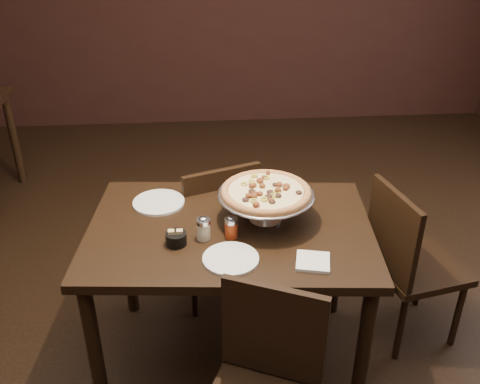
{
  "coord_description": "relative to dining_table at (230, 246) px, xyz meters",
  "views": [
    {
      "loc": [
        -0.09,
        -1.94,
        2.13
      ],
      "look_at": [
        0.08,
        0.16,
        0.96
      ],
      "focal_mm": 40.0,
      "sensor_mm": 36.0,
      "label": 1
    }
  ],
  "objects": [
    {
      "name": "dining_table",
      "position": [
        0.0,
        0.0,
        0.0
      ],
      "size": [
        1.37,
        0.97,
        0.81
      ],
      "rotation": [
        0.0,
        0.0,
        -0.09
      ],
      "color": "black",
      "rests_on": "ground"
    },
    {
      "name": "serving_spatula",
      "position": [
        0.11,
        -0.05,
        0.25
      ],
      "size": [
        0.16,
        0.16,
        0.02
      ],
      "rotation": [
        0.0,
        0.0,
        -0.61
      ],
      "color": "silver",
      "rests_on": "pizza_stand"
    },
    {
      "name": "parmesan_shaker",
      "position": [
        -0.12,
        -0.09,
        0.16
      ],
      "size": [
        0.06,
        0.06,
        0.11
      ],
      "color": "beige",
      "rests_on": "dining_table"
    },
    {
      "name": "plate_left",
      "position": [
        -0.34,
        0.24,
        0.11
      ],
      "size": [
        0.25,
        0.25,
        0.01
      ],
      "primitive_type": "cylinder",
      "color": "white",
      "rests_on": "dining_table"
    },
    {
      "name": "room",
      "position": [
        0.04,
        -0.08,
        0.7
      ],
      "size": [
        6.04,
        7.04,
        2.84
      ],
      "color": "black",
      "rests_on": "ground"
    },
    {
      "name": "chair_side",
      "position": [
        0.92,
        0.11,
        -0.21
      ],
      "size": [
        0.5,
        0.5,
        0.9
      ],
      "rotation": [
        0.0,
        0.0,
        1.78
      ],
      "color": "black",
      "rests_on": "ground"
    },
    {
      "name": "packet_caddy",
      "position": [
        -0.24,
        -0.12,
        0.14
      ],
      "size": [
        0.09,
        0.09,
        0.07
      ],
      "rotation": [
        0.0,
        0.0,
        -0.0
      ],
      "color": "black",
      "rests_on": "dining_table"
    },
    {
      "name": "pizza_stand",
      "position": [
        0.17,
        0.04,
        0.26
      ],
      "size": [
        0.44,
        0.44,
        0.18
      ],
      "color": "silver",
      "rests_on": "dining_table"
    },
    {
      "name": "napkin_stack",
      "position": [
        0.32,
        -0.3,
        0.11
      ],
      "size": [
        0.16,
        0.16,
        0.01
      ],
      "primitive_type": "cube",
      "rotation": [
        0.0,
        0.0,
        -0.22
      ],
      "color": "white",
      "rests_on": "dining_table"
    },
    {
      "name": "plate_near",
      "position": [
        -0.01,
        -0.25,
        0.11
      ],
      "size": [
        0.24,
        0.24,
        0.01
      ],
      "primitive_type": "cylinder",
      "color": "white",
      "rests_on": "dining_table"
    },
    {
      "name": "chair_far",
      "position": [
        -0.06,
        0.49,
        -0.2
      ],
      "size": [
        0.55,
        0.55,
        0.91
      ],
      "rotation": [
        0.0,
        0.0,
        3.49
      ],
      "color": "black",
      "rests_on": "ground"
    },
    {
      "name": "pepper_flake_shaker",
      "position": [
        0.0,
        -0.08,
        0.16
      ],
      "size": [
        0.06,
        0.06,
        0.11
      ],
      "color": "maroon",
      "rests_on": "dining_table"
    }
  ]
}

